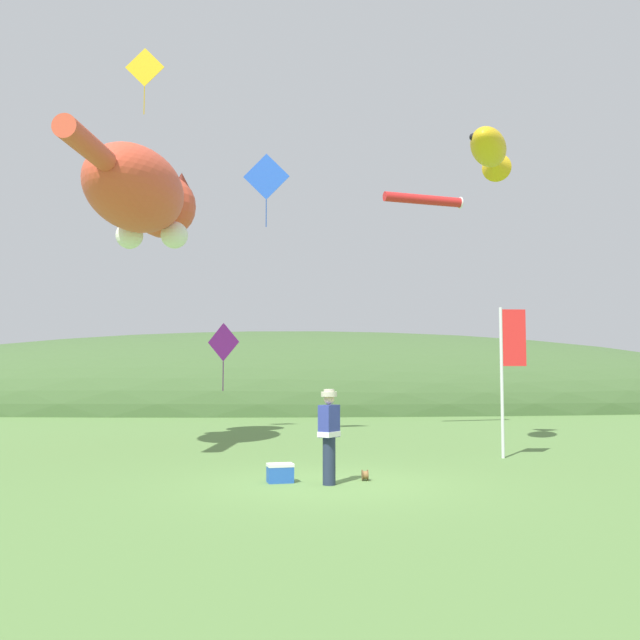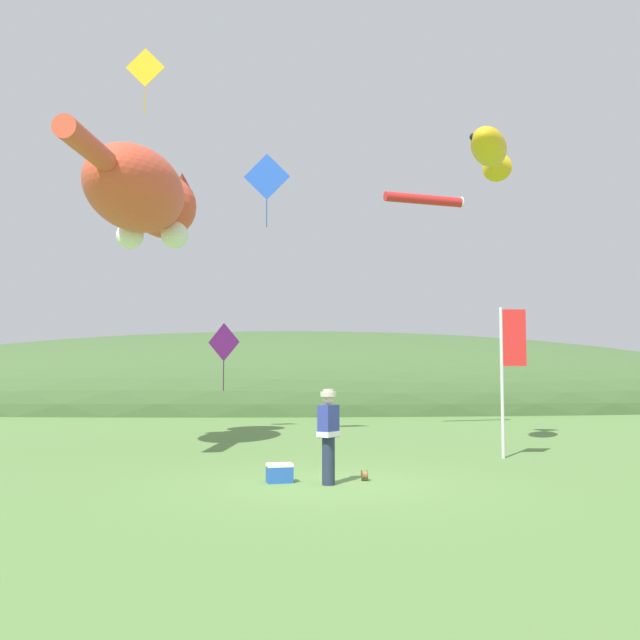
% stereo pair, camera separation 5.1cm
% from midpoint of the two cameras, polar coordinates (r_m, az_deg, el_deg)
% --- Properties ---
extents(ground_plane, '(120.00, 120.00, 0.00)m').
position_cam_midpoint_polar(ground_plane, '(13.63, 0.94, -13.02)').
color(ground_plane, '#5B8442').
extents(distant_hill_ridge, '(58.73, 15.68, 8.83)m').
position_cam_midpoint_polar(distant_hill_ridge, '(40.96, -1.55, -7.11)').
color(distant_hill_ridge, '#426033').
rests_on(distant_hill_ridge, ground).
extents(festival_attendant, '(0.46, 0.49, 1.77)m').
position_cam_midpoint_polar(festival_attendant, '(13.46, 0.79, -9.05)').
color(festival_attendant, '#232D47').
rests_on(festival_attendant, ground).
extents(kite_spool, '(0.12, 0.21, 0.21)m').
position_cam_midpoint_polar(kite_spool, '(14.12, 3.68, -12.28)').
color(kite_spool, olive).
rests_on(kite_spool, ground).
extents(picnic_cooler, '(0.54, 0.42, 0.36)m').
position_cam_midpoint_polar(picnic_cooler, '(13.86, -3.15, -12.12)').
color(picnic_cooler, blue).
rests_on(picnic_cooler, ground).
extents(festival_banner_pole, '(0.66, 0.08, 3.69)m').
position_cam_midpoint_polar(festival_banner_pole, '(18.14, 14.90, -3.05)').
color(festival_banner_pole, silver).
rests_on(festival_banner_pole, ground).
extents(kite_giant_cat, '(2.93, 8.73, 2.65)m').
position_cam_midpoint_polar(kite_giant_cat, '(21.18, -13.95, 9.62)').
color(kite_giant_cat, '#E04C33').
extents(kite_fish_windsock, '(2.12, 3.39, 1.02)m').
position_cam_midpoint_polar(kite_fish_windsock, '(20.98, 13.54, 13.02)').
color(kite_fish_windsock, gold).
extents(kite_tube_streamer, '(3.13, 1.24, 0.44)m').
position_cam_midpoint_polar(kite_tube_streamer, '(27.02, 8.44, 9.51)').
color(kite_tube_streamer, red).
extents(kite_diamond_blue, '(1.51, 0.18, 2.42)m').
position_cam_midpoint_polar(kite_diamond_blue, '(23.67, -4.21, 11.33)').
color(kite_diamond_blue, blue).
extents(kite_diamond_gold, '(1.24, 0.11, 2.15)m').
position_cam_midpoint_polar(kite_diamond_gold, '(24.43, -13.74, 18.99)').
color(kite_diamond_gold, yellow).
extents(kite_diamond_violet, '(1.01, 0.63, 2.07)m').
position_cam_midpoint_polar(kite_diamond_violet, '(21.95, -7.63, -1.82)').
color(kite_diamond_violet, purple).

